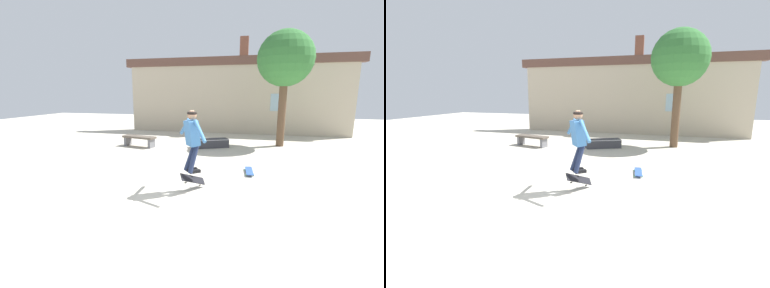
% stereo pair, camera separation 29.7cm
% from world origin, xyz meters
% --- Properties ---
extents(ground_plane, '(40.00, 40.00, 0.00)m').
position_xyz_m(ground_plane, '(0.00, 0.00, 0.00)').
color(ground_plane, beige).
extents(building_backdrop, '(12.59, 0.52, 5.12)m').
position_xyz_m(building_backdrop, '(0.01, 9.64, 2.17)').
color(building_backdrop, '#B7A88E').
rests_on(building_backdrop, ground_plane).
extents(tree_right, '(2.24, 2.24, 4.72)m').
position_xyz_m(tree_right, '(2.24, 6.51, 3.55)').
color(tree_right, brown).
rests_on(tree_right, ground_plane).
extents(park_bench, '(1.53, 0.73, 0.45)m').
position_xyz_m(park_bench, '(-3.55, 4.96, 0.32)').
color(park_bench, brown).
rests_on(park_bench, ground_plane).
extents(skate_ledge, '(1.53, 1.09, 0.36)m').
position_xyz_m(skate_ledge, '(-0.58, 5.52, 0.18)').
color(skate_ledge, '#38383D').
rests_on(skate_ledge, ground_plane).
extents(skater, '(0.87, 1.08, 1.41)m').
position_xyz_m(skater, '(-0.18, 0.61, 1.30)').
color(skater, teal).
extents(skateboard_flipping, '(0.48, 0.75, 0.44)m').
position_xyz_m(skateboard_flipping, '(-0.18, 0.65, 0.27)').
color(skateboard_flipping, black).
extents(skateboard_resting, '(0.28, 0.81, 0.08)m').
position_xyz_m(skateboard_resting, '(1.07, 2.31, 0.07)').
color(skateboard_resting, '#2D519E').
rests_on(skateboard_resting, ground_plane).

